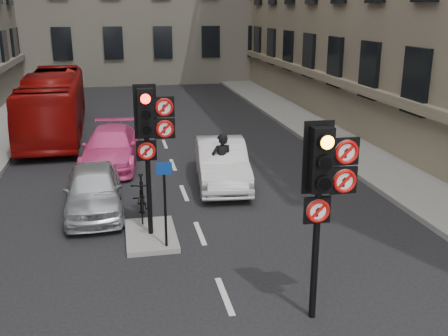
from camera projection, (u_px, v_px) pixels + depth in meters
name	position (u px, v px, depth m)	size (l,w,h in m)	color
pavement_right	(350.00, 145.00, 20.85)	(3.00, 50.00, 0.16)	gray
centre_island	(151.00, 235.00, 12.67)	(1.20, 2.00, 0.12)	gray
signal_near	(324.00, 181.00, 8.70)	(0.91, 0.40, 3.58)	black
signal_far	(150.00, 128.00, 11.91)	(0.91, 0.40, 3.58)	black
car_silver	(93.00, 190.00, 14.11)	(1.51, 3.75, 1.28)	#B8BBC1
car_white	(222.00, 163.00, 16.36)	(1.47, 4.22, 1.39)	silver
car_pink	(111.00, 147.00, 18.32)	(1.82, 4.48, 1.30)	#EF4694
bus_red	(54.00, 104.00, 22.60)	(2.25, 9.61, 2.68)	maroon
motorcycle	(142.00, 197.00, 13.79)	(0.51, 1.82, 1.10)	black
motorcyclist	(222.00, 162.00, 15.76)	(0.64, 0.42, 1.77)	black
info_sign	(165.00, 193.00, 11.57)	(0.35, 0.10, 2.01)	black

